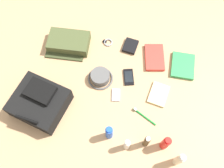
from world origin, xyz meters
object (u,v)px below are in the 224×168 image
(deodorant_spray, at_px, (109,133))
(travel_guidebook, at_px, (154,57))
(wristwatch, at_px, (108,42))
(lotion_bottle, at_px, (179,160))
(notepad, at_px, (159,94))
(sunscreen_spray, at_px, (166,143))
(toothpaste_tube, at_px, (127,145))
(cologne_bottle, at_px, (147,141))
(toothbrush, at_px, (143,115))
(wallet, at_px, (130,46))
(backpack, at_px, (40,102))
(bucket_hat, at_px, (100,77))
(toiletry_pouch, at_px, (69,43))
(media_player, at_px, (116,95))
(cell_phone, at_px, (129,77))
(paperback_novel, at_px, (183,66))

(deodorant_spray, xyz_separation_m, travel_guidebook, (-0.12, -0.60, -0.06))
(deodorant_spray, relative_size, wristwatch, 2.06)
(lotion_bottle, relative_size, notepad, 1.14)
(sunscreen_spray, distance_m, toothpaste_tube, 0.22)
(cologne_bottle, relative_size, toothbrush, 0.88)
(wallet, bearing_deg, notepad, 134.63)
(lotion_bottle, height_order, cologne_bottle, lotion_bottle)
(backpack, height_order, deodorant_spray, same)
(backpack, distance_m, bucket_hat, 0.41)
(deodorant_spray, bearing_deg, toothbrush, -131.42)
(wallet, bearing_deg, toiletry_pouch, 17.80)
(backpack, xyz_separation_m, cologne_bottle, (-0.67, 0.03, 0.01))
(bucket_hat, bearing_deg, media_player, 149.41)
(travel_guidebook, relative_size, toothbrush, 1.41)
(cell_phone, bearing_deg, deodorant_spray, 90.16)
(toiletry_pouch, distance_m, media_player, 0.49)
(toiletry_pouch, xyz_separation_m, toothpaste_tube, (-0.58, 0.54, 0.03))
(media_player, bearing_deg, toothpaste_tube, 118.62)
(lotion_bottle, relative_size, wristwatch, 2.41)
(toiletry_pouch, relative_size, notepad, 2.01)
(toiletry_pouch, xyz_separation_m, bucket_hat, (-0.29, 0.17, -0.01))
(bucket_hat, relative_size, lotion_bottle, 0.96)
(media_player, distance_m, notepad, 0.27)
(sunscreen_spray, height_order, travel_guidebook, sunscreen_spray)
(travel_guidebook, relative_size, notepad, 1.53)
(sunscreen_spray, bearing_deg, toothpaste_tube, 19.93)
(cologne_bottle, height_order, notepad, cologne_bottle)
(cell_phone, height_order, wallet, wallet)
(lotion_bottle, relative_size, toothpaste_tube, 1.30)
(bucket_hat, height_order, media_player, bucket_hat)
(toothpaste_tube, xyz_separation_m, wallet, (0.17, -0.66, -0.05))
(deodorant_spray, relative_size, toothbrush, 0.90)
(lotion_bottle, relative_size, travel_guidebook, 0.75)
(media_player, bearing_deg, lotion_bottle, 148.15)
(toothpaste_tube, height_order, media_player, toothpaste_tube)
(sunscreen_spray, bearing_deg, wristwatch, -46.82)
(sunscreen_spray, distance_m, paperback_novel, 0.56)
(sunscreen_spray, relative_size, toothbrush, 0.93)
(wristwatch, bearing_deg, toothpaste_tube, 117.33)
(cell_phone, bearing_deg, toiletry_pouch, -12.86)
(notepad, bearing_deg, toothpaste_tube, 77.92)
(wallet, bearing_deg, cell_phone, 104.76)
(travel_guidebook, xyz_separation_m, wallet, (0.18, -0.03, 0.00))
(backpack, height_order, cell_phone, backpack)
(cologne_bottle, relative_size, media_player, 1.50)
(cell_phone, xyz_separation_m, toothbrush, (-0.16, 0.22, 0.00))
(toothbrush, bearing_deg, bucket_hat, -25.09)
(sunscreen_spray, height_order, wristwatch, sunscreen_spray)
(paperback_novel, bearing_deg, backpack, 35.27)
(paperback_novel, distance_m, wristwatch, 0.54)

